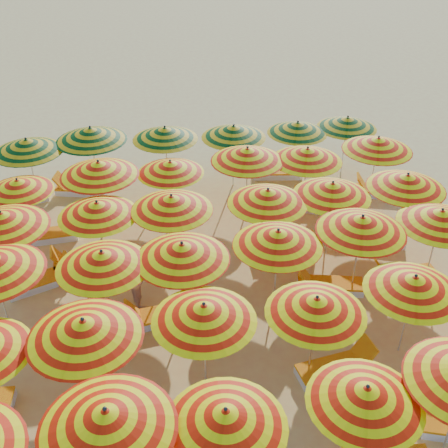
{
  "coord_description": "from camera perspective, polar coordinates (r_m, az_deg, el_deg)",
  "views": [
    {
      "loc": [
        -2.37,
        -11.45,
        9.65
      ],
      "look_at": [
        0.0,
        0.5,
        1.6
      ],
      "focal_mm": 45.0,
      "sensor_mm": 36.0,
      "label": 1
    }
  ],
  "objects": [
    {
      "name": "lounger_9",
      "position": [
        15.93,
        17.76,
        -5.03
      ],
      "size": [
        1.74,
        0.59,
        0.69
      ],
      "rotation": [
        0.0,
        0.0,
        3.13
      ],
      "color": "white",
      "rests_on": "ground"
    },
    {
      "name": "umbrella_14",
      "position": [
        12.84,
        -4.28,
        -2.8
      ],
      "size": [
        2.52,
        2.52,
        2.36
      ],
      "color": "silver",
      "rests_on": "ground"
    },
    {
      "name": "umbrella_35",
      "position": [
        20.06,
        12.41,
        10.03
      ],
      "size": [
        2.16,
        2.16,
        2.19
      ],
      "color": "silver",
      "rests_on": "ground"
    },
    {
      "name": "umbrella_8",
      "position": [
        11.32,
        -2.05,
        -9.01
      ],
      "size": [
        2.62,
        2.62,
        2.28
      ],
      "color": "silver",
      "rests_on": "ground"
    },
    {
      "name": "lounger_16",
      "position": [
        19.64,
        15.58,
        3.2
      ],
      "size": [
        1.83,
        1.14,
        0.69
      ],
      "rotation": [
        0.0,
        0.0,
        2.79
      ],
      "color": "white",
      "rests_on": "ground"
    },
    {
      "name": "umbrella_29",
      "position": [
        18.37,
        15.36,
        7.84
      ],
      "size": [
        2.52,
        2.52,
        2.35
      ],
      "color": "silver",
      "rests_on": "ground"
    },
    {
      "name": "umbrella_32",
      "position": [
        18.67,
        -6.01,
        9.14
      ],
      "size": [
        2.87,
        2.87,
        2.29
      ],
      "color": "silver",
      "rests_on": "ground"
    },
    {
      "name": "lounger_5",
      "position": [
        13.05,
        11.36,
        -14.1
      ],
      "size": [
        1.79,
        0.79,
        0.69
      ],
      "rotation": [
        0.0,
        0.0,
        0.13
      ],
      "color": "white",
      "rests_on": "ground"
    },
    {
      "name": "beachgoer_b",
      "position": [
        14.26,
        -8.62,
        -5.4
      ],
      "size": [
        0.74,
        0.87,
        1.58
      ],
      "primitive_type": "imported",
      "rotation": [
        0.0,
        0.0,
        1.77
      ],
      "color": "tan",
      "rests_on": "ground"
    },
    {
      "name": "umbrella_28",
      "position": [
        17.33,
        8.45,
        6.99
      ],
      "size": [
        2.78,
        2.78,
        2.3
      ],
      "color": "silver",
      "rests_on": "ground"
    },
    {
      "name": "umbrella_30",
      "position": [
        18.69,
        -19.39,
        7.53
      ],
      "size": [
        2.7,
        2.7,
        2.34
      ],
      "color": "silver",
      "rests_on": "ground"
    },
    {
      "name": "lounger_7",
      "position": [
        14.07,
        -6.43,
        -9.24
      ],
      "size": [
        1.79,
        0.77,
        0.69
      ],
      "rotation": [
        0.0,
        0.0,
        3.25
      ],
      "color": "white",
      "rests_on": "ground"
    },
    {
      "name": "lounger_17",
      "position": [
        19.71,
        -20.05,
        2.44
      ],
      "size": [
        1.81,
        0.89,
        0.69
      ],
      "rotation": [
        0.0,
        0.0,
        3.33
      ],
      "color": "white",
      "rests_on": "ground"
    },
    {
      "name": "umbrella_21",
      "position": [
        14.98,
        4.46,
        2.78
      ],
      "size": [
        2.72,
        2.72,
        2.31
      ],
      "color": "silver",
      "rests_on": "ground"
    },
    {
      "name": "umbrella_15",
      "position": [
        13.36,
        5.5,
        -1.44
      ],
      "size": [
        2.39,
        2.39,
        2.32
      ],
      "color": "silver",
      "rests_on": "ground"
    },
    {
      "name": "lounger_10",
      "position": [
        15.78,
        -18.07,
        -5.51
      ],
      "size": [
        1.83,
        1.13,
        0.69
      ],
      "rotation": [
        0.0,
        0.0,
        0.34
      ],
      "color": "white",
      "rests_on": "ground"
    },
    {
      "name": "umbrella_3",
      "position": [
        10.31,
        14.23,
        -16.51
      ],
      "size": [
        2.62,
        2.62,
        2.18
      ],
      "color": "silver",
      "rests_on": "ground"
    },
    {
      "name": "lounger_8",
      "position": [
        15.12,
        10.56,
        -6.13
      ],
      "size": [
        1.82,
        1.0,
        0.69
      ],
      "rotation": [
        0.0,
        0.0,
        2.88
      ],
      "color": "white",
      "rests_on": "ground"
    },
    {
      "name": "lounger_12",
      "position": [
        16.1,
        6.31,
        -2.92
      ],
      "size": [
        1.76,
        0.67,
        0.69
      ],
      "rotation": [
        0.0,
        0.0,
        -0.05
      ],
      "color": "white",
      "rests_on": "ground"
    },
    {
      "name": "lounger_15",
      "position": [
        18.36,
        9.52,
        1.8
      ],
      "size": [
        1.82,
        1.25,
        0.69
      ],
      "rotation": [
        0.0,
        0.0,
        2.71
      ],
      "color": "white",
      "rests_on": "ground"
    },
    {
      "name": "umbrella_1",
      "position": [
        9.63,
        -11.86,
        -18.84
      ],
      "size": [
        2.3,
        2.3,
        2.43
      ],
      "color": "silver",
      "rests_on": "ground"
    },
    {
      "name": "lounger_13",
      "position": [
        17.24,
        15.34,
        -1.33
      ],
      "size": [
        1.82,
        1.22,
        0.69
      ],
      "rotation": [
        0.0,
        0.0,
        -0.41
      ],
      "color": "white",
      "rests_on": "ground"
    },
    {
      "name": "lounger_19",
      "position": [
        20.16,
        5.34,
        5.19
      ],
      "size": [
        1.81,
        0.89,
        0.69
      ],
      "rotation": [
        0.0,
        0.0,
        2.96
      ],
      "color": "white",
      "rests_on": "ground"
    },
    {
      "name": "umbrella_33",
      "position": [
        18.74,
        0.98,
        9.37
      ],
      "size": [
        2.19,
        2.19,
        2.28
      ],
      "color": "silver",
      "rests_on": "ground"
    },
    {
      "name": "umbrella_13",
      "position": [
        12.93,
        -12.25,
        -3.54
      ],
      "size": [
        2.69,
        2.69,
        2.3
      ],
      "color": "silver",
      "rests_on": "ground"
    },
    {
      "name": "umbrella_20",
      "position": [
        14.7,
        -5.34,
        2.13
      ],
      "size": [
        2.85,
        2.85,
        2.32
      ],
      "color": "silver",
      "rests_on": "ground"
    },
    {
      "name": "umbrella_23",
      "position": [
        16.4,
        18.08,
        4.13
      ],
      "size": [
        2.78,
        2.78,
        2.34
      ],
      "color": "silver",
      "rests_on": "ground"
    },
    {
      "name": "lounger_6",
      "position": [
        13.96,
        -13.41,
        -10.55
      ],
      "size": [
        1.82,
        1.18,
        0.69
      ],
      "rotation": [
        0.0,
        0.0,
        -0.38
      ],
      "color": "white",
      "rests_on": "ground"
    },
    {
      "name": "umbrella_22",
      "position": [
        15.57,
        10.93,
        3.45
      ],
      "size": [
        2.63,
        2.63,
        2.29
      ],
      "color": "silver",
      "rests_on": "ground"
    },
    {
      "name": "umbrella_24",
      "position": [
        16.88,
        -20.2,
        3.67
      ],
      "size": [
        2.08,
        2.08,
        2.08
      ],
      "color": "silver",
      "rests_on": "ground"
    },
    {
      "name": "umbrella_2",
      "position": [
        9.69,
        0.16,
        -19.13
      ],
      "size": [
        2.62,
        2.62,
        2.22
      ],
      "color": "silver",
      "rests_on": "ground"
    },
    {
      "name": "umbrella_31",
      "position": [
        18.72,
        -13.38,
        8.87
      ],
      "size": [
        3.03,
        3.03,
        2.43
      ],
      "color": "silver",
      "rests_on": "ground"
    },
    {
      "name": "umbrella_19",
      "position": [
        14.9,
        -12.73,
        1.5
      ],
      "size": [
        2.68,
        2.68,
        2.23
      ],
      "color": "silver",
      "rests_on": "ground"
    },
    {
      "name": "umbrella_16",
      "position": [
        14.1,
        13.82,
        -0.02
      ],
      "size": [
        2.61,
        2.61,
        2.38
      ],
      "color": "silver",
      "rests_on": "ground"
    },
    {
      "name": "umbrella_26",
      "position": [
        16.82,
        -5.46,
        5.75
      ],
      "size": [
        2.49,
        2.49,
        2.13
      ],
      "color": "silver",
      "rests_on": "ground"
    },
    {
      "name": "lounger_14",
      "position": [
        17.53,
        -17.59,
        -1.11
      ],
      "size": [
        1.76,
        0.65,
        0.69
      ],
      "rotation": [
        0.0,
        0.0,
        3.18
      ],
      "color": "white",
      "rests_on": "ground"
    },
    {
      "name": "umbrella_34",
      "position": [
        19.41,
        7.48,
        9.68
      ],
      "size": [
        2.69,
        2.69,
        2.18
      ],
      "color": "silver",
      "rests_on": "ground"
    },
    {
      "name": "umbrella_18",
      "position": [
        14.83,
        -21.62,
        0.35
      ],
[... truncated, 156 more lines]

